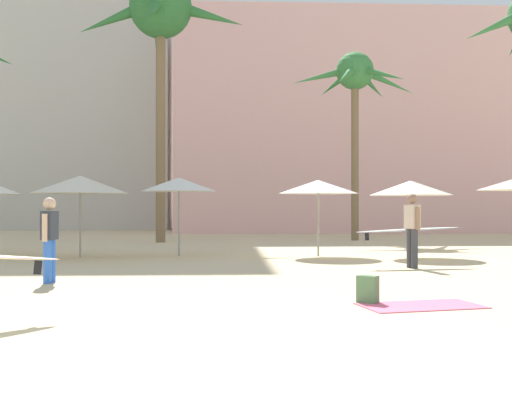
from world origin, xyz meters
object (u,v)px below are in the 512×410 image
object	(u,v)px
cafe_umbrella_4	(80,185)
backpack	(368,290)
cafe_umbrella_0	(179,184)
cafe_umbrella_5	(411,188)
palm_tree_right	(355,83)
beach_towel	(421,306)
palm_tree_far_left	(160,17)
person_far_right	(49,236)
cafe_umbrella_3	(318,187)
person_mid_right	(411,228)

from	to	relation	value
cafe_umbrella_4	backpack	xyz separation A→B (m)	(6.30, -8.66, -1.89)
cafe_umbrella_0	backpack	world-z (taller)	cafe_umbrella_0
cafe_umbrella_5	palm_tree_right	bearing A→B (deg)	88.30
cafe_umbrella_4	beach_towel	bearing A→B (deg)	-51.92
beach_towel	backpack	world-z (taller)	backpack
palm_tree_right	palm_tree_far_left	bearing A→B (deg)	-172.68
cafe_umbrella_0	cafe_umbrella_5	distance (m)	6.80
beach_towel	backpack	distance (m)	0.79
cafe_umbrella_5	person_far_right	distance (m)	10.50
palm_tree_right	cafe_umbrella_5	size ratio (longest dim) A/B	3.44
cafe_umbrella_0	cafe_umbrella_3	world-z (taller)	cafe_umbrella_0
cafe_umbrella_4	cafe_umbrella_5	world-z (taller)	cafe_umbrella_4
cafe_umbrella_4	cafe_umbrella_5	size ratio (longest dim) A/B	1.16
palm_tree_far_left	person_far_right	xyz separation A→B (m)	(-0.65, -13.60, -8.38)
cafe_umbrella_3	person_far_right	distance (m)	8.76
palm_tree_far_left	cafe_umbrella_5	world-z (taller)	palm_tree_far_left
cafe_umbrella_5	backpack	distance (m)	9.27
cafe_umbrella_0	person_mid_right	distance (m)	7.08
cafe_umbrella_5	person_mid_right	bearing A→B (deg)	-106.76
palm_tree_right	person_far_right	world-z (taller)	palm_tree_right
beach_towel	person_mid_right	bearing A→B (deg)	74.55
cafe_umbrella_3	person_mid_right	world-z (taller)	cafe_umbrella_3
backpack	person_far_right	size ratio (longest dim) A/B	0.26
cafe_umbrella_0	person_far_right	size ratio (longest dim) A/B	1.43
cafe_umbrella_4	cafe_umbrella_5	distance (m)	9.52
cafe_umbrella_5	person_far_right	bearing A→B (deg)	-146.70
cafe_umbrella_5	person_mid_right	size ratio (longest dim) A/B	0.87
cafe_umbrella_0	beach_towel	world-z (taller)	cafe_umbrella_0
person_mid_right	palm_tree_far_left	bearing A→B (deg)	109.26
cafe_umbrella_0	backpack	bearing A→B (deg)	-69.06
palm_tree_right	cafe_umbrella_4	distance (m)	13.99
cafe_umbrella_0	person_far_right	bearing A→B (deg)	-106.96
cafe_umbrella_0	cafe_umbrella_3	size ratio (longest dim) A/B	0.99
palm_tree_right	person_far_right	xyz separation A→B (m)	(-8.99, -14.67, -5.97)
beach_towel	person_far_right	world-z (taller)	person_far_right
palm_tree_right	beach_towel	world-z (taller)	palm_tree_right
beach_towel	person_mid_right	world-z (taller)	person_mid_right
cafe_umbrella_5	backpack	xyz separation A→B (m)	(-3.22, -8.51, -1.80)
cafe_umbrella_0	cafe_umbrella_5	size ratio (longest dim) A/B	0.98
cafe_umbrella_5	backpack	bearing A→B (deg)	-110.74
palm_tree_far_left	cafe_umbrella_3	bearing A→B (deg)	-53.70
palm_tree_far_left	palm_tree_right	world-z (taller)	palm_tree_far_left
cafe_umbrella_4	person_far_right	bearing A→B (deg)	-82.32
palm_tree_far_left	cafe_umbrella_0	size ratio (longest dim) A/B	4.71
palm_tree_right	beach_towel	distance (m)	19.22
person_mid_right	cafe_umbrella_5	bearing A→B (deg)	59.54
person_far_right	cafe_umbrella_4	bearing A→B (deg)	101.91
cafe_umbrella_4	person_far_right	world-z (taller)	cafe_umbrella_4
cafe_umbrella_3	beach_towel	distance (m)	9.48
palm_tree_right	cafe_umbrella_3	distance (m)	10.17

